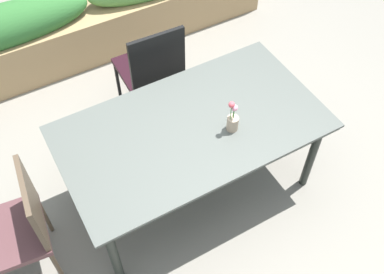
% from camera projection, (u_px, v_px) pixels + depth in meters
% --- Properties ---
extents(ground_plane, '(12.00, 12.00, 0.00)m').
position_uv_depth(ground_plane, '(179.00, 180.00, 3.45)').
color(ground_plane, gray).
extents(dining_table, '(1.69, 0.94, 0.71)m').
position_uv_depth(dining_table, '(192.00, 132.00, 2.91)').
color(dining_table, '#4C514C').
rests_on(dining_table, ground).
extents(chair_end_left, '(0.49, 0.49, 0.87)m').
position_uv_depth(chair_end_left, '(18.00, 226.00, 2.65)').
color(chair_end_left, '#553336').
rests_on(chair_end_left, ground).
extents(chair_far_side, '(0.47, 0.47, 0.93)m').
position_uv_depth(chair_far_side, '(152.00, 68.00, 3.47)').
color(chair_far_side, black).
rests_on(chair_far_side, ground).
extents(flower_vase, '(0.08, 0.07, 0.25)m').
position_uv_depth(flower_vase, '(233.00, 120.00, 2.78)').
color(flower_vase, tan).
rests_on(flower_vase, dining_table).
extents(planter_box, '(3.44, 0.43, 0.78)m').
position_uv_depth(planter_box, '(93.00, 19.00, 4.11)').
color(planter_box, '#9E7F56').
rests_on(planter_box, ground).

